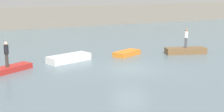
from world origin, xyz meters
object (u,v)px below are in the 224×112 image
rowboat_white (69,58)px  rowboat_orange (127,53)px  rowboat_red (7,70)px  rowboat_brown (186,51)px  person_dark_shirt (6,53)px  person_white_shirt (186,37)px

rowboat_white → rowboat_orange: bearing=-17.0°
rowboat_red → rowboat_brown: bearing=-30.1°
rowboat_white → person_dark_shirt: 5.26m
rowboat_orange → rowboat_brown: size_ratio=0.73×
rowboat_white → rowboat_orange: (5.29, 0.18, -0.07)m
rowboat_brown → person_dark_shirt: size_ratio=2.02×
person_dark_shirt → rowboat_brown: bearing=0.5°
rowboat_red → rowboat_white: bearing=-14.3°
rowboat_red → rowboat_brown: rowboat_brown is taller
rowboat_red → rowboat_white: rowboat_white is taller
rowboat_white → person_white_shirt: size_ratio=2.13×
rowboat_red → person_white_shirt: size_ratio=2.23×
rowboat_red → person_white_shirt: 15.37m
rowboat_brown → person_dark_shirt: bearing=-163.4°
rowboat_brown → rowboat_white: bearing=-171.2°
rowboat_orange → rowboat_brown: rowboat_brown is taller
person_white_shirt → rowboat_red: bearing=-179.5°
rowboat_red → rowboat_orange: (10.22, 1.63, 0.01)m
rowboat_brown → person_dark_shirt: (-15.32, -0.13, 1.12)m
rowboat_red → rowboat_brown: 15.32m
rowboat_white → person_dark_shirt: (-4.93, -1.45, 1.11)m
person_dark_shirt → rowboat_red: bearing=0.0°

